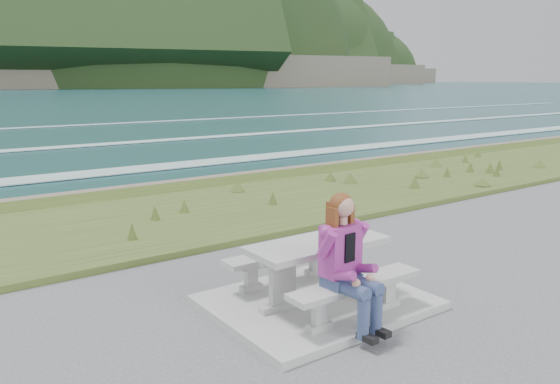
{
  "coord_description": "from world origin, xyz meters",
  "views": [
    {
      "loc": [
        -4.15,
        -5.0,
        2.82
      ],
      "look_at": [
        0.28,
        1.2,
        1.24
      ],
      "focal_mm": 35.0,
      "sensor_mm": 36.0,
      "label": 1
    }
  ],
  "objects_px": {
    "bench_seaward": "(284,258)",
    "seated_woman": "(351,280)",
    "picnic_table": "(318,254)",
    "bench_landward": "(356,289)"
  },
  "relations": [
    {
      "from": "bench_seaward",
      "to": "seated_woman",
      "type": "xyz_separation_m",
      "value": [
        -0.22,
        -1.54,
        0.21
      ]
    },
    {
      "from": "picnic_table",
      "to": "bench_seaward",
      "type": "bearing_deg",
      "value": 90.0
    },
    {
      "from": "picnic_table",
      "to": "seated_woman",
      "type": "relative_size",
      "value": 1.19
    },
    {
      "from": "seated_woman",
      "to": "picnic_table",
      "type": "bearing_deg",
      "value": 70.38
    },
    {
      "from": "bench_landward",
      "to": "bench_seaward",
      "type": "relative_size",
      "value": 1.0
    },
    {
      "from": "bench_landward",
      "to": "seated_woman",
      "type": "xyz_separation_m",
      "value": [
        -0.22,
        -0.14,
        0.21
      ]
    },
    {
      "from": "bench_seaward",
      "to": "seated_woman",
      "type": "distance_m",
      "value": 1.57
    },
    {
      "from": "bench_landward",
      "to": "bench_seaward",
      "type": "xyz_separation_m",
      "value": [
        0.0,
        1.4,
        0.0
      ]
    },
    {
      "from": "picnic_table",
      "to": "seated_woman",
      "type": "distance_m",
      "value": 0.87
    },
    {
      "from": "bench_landward",
      "to": "seated_woman",
      "type": "bearing_deg",
      "value": -146.67
    }
  ]
}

